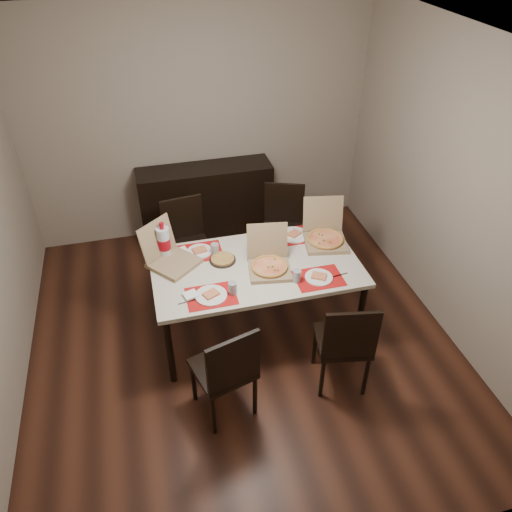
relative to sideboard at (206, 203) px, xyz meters
The scene contains 19 objects.
ground 1.84m from the sideboard, 90.00° to the right, with size 3.80×4.00×0.02m, color #401F13.
room_walls 1.86m from the sideboard, 90.00° to the right, with size 3.84×4.02×2.62m.
sideboard is the anchor object (origin of this frame).
dining_table 1.69m from the sideboard, 84.19° to the right, with size 1.80×1.00×0.75m.
chair_near_left 2.56m from the sideboard, 96.30° to the right, with size 0.52×0.52×0.93m.
chair_near_right 2.59m from the sideboard, 74.72° to the right, with size 0.49×0.49×0.93m.
chair_far_left 0.83m from the sideboard, 113.46° to the right, with size 0.47×0.47×0.93m.
chair_far_right 1.02m from the sideboard, 46.13° to the right, with size 0.54×0.54×0.93m.
setting_near_left 2.01m from the sideboard, 97.44° to the right, with size 0.48×0.30×0.11m.
setting_near_right 2.07m from the sideboard, 73.50° to the right, with size 0.49×0.30×0.11m.
setting_far_left 1.42m from the sideboard, 100.82° to the right, with size 0.49×0.30×0.11m.
setting_far_right 1.49m from the sideboard, 66.20° to the right, with size 0.47×0.30×0.11m.
napkin_loose 1.70m from the sideboard, 84.50° to the right, with size 0.12×0.11×0.02m, color white.
pizza_box_center 1.79m from the sideboard, 81.28° to the right, with size 0.41×0.44×0.35m.
pizza_box_right 1.74m from the sideboard, 59.18° to the right, with size 0.44×0.47×0.37m.
pizza_box_left 1.59m from the sideboard, 110.72° to the right, with size 0.54×0.54×0.37m.
faina_plate 1.56m from the sideboard, 93.76° to the right, with size 0.23×0.23×0.03m.
dip_bowl 1.58m from the sideboard, 81.03° to the right, with size 0.13×0.13×0.03m, color white.
soda_bottle 1.52m from the sideboard, 113.49° to the right, with size 0.12×0.12×0.35m.
Camera 1 is at (-0.68, -3.21, 3.40)m, focal length 35.00 mm.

